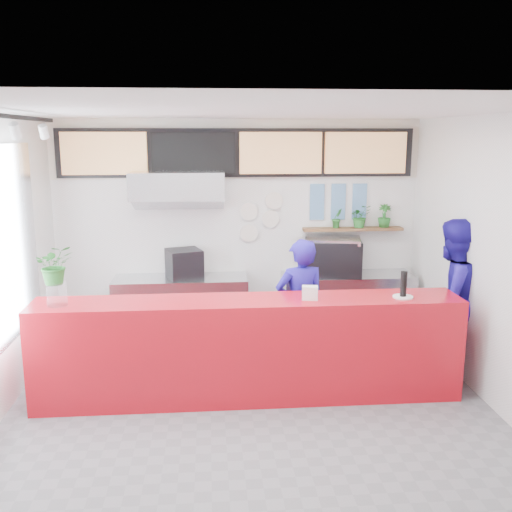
% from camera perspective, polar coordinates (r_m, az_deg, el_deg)
% --- Properties ---
extents(floor, '(5.00, 5.00, 0.00)m').
position_cam_1_polar(floor, '(6.02, -0.41, -15.56)').
color(floor, slate).
rests_on(floor, ground).
extents(ceiling, '(5.00, 5.00, 0.00)m').
position_cam_1_polar(ceiling, '(5.34, -0.46, 14.32)').
color(ceiling, silver).
extents(wall_back, '(5.00, 0.00, 5.00)m').
position_cam_1_polar(wall_back, '(7.93, -1.80, 2.68)').
color(wall_back, white).
rests_on(wall_back, ground).
extents(wall_right, '(0.00, 5.00, 5.00)m').
position_cam_1_polar(wall_right, '(6.19, 23.30, -0.96)').
color(wall_right, white).
rests_on(wall_right, ground).
extents(service_counter, '(4.50, 0.60, 1.10)m').
position_cam_1_polar(service_counter, '(6.15, -0.71, -9.29)').
color(service_counter, '#B30C18').
rests_on(service_counter, ground).
extents(cream_band, '(5.00, 0.02, 0.80)m').
position_cam_1_polar(cream_band, '(7.82, -1.85, 10.64)').
color(cream_band, beige).
rests_on(cream_band, wall_back).
extents(prep_bench, '(1.80, 0.60, 0.90)m').
position_cam_1_polar(prep_bench, '(7.88, -7.48, -5.33)').
color(prep_bench, '#B2B5BA').
rests_on(prep_bench, ground).
extents(panini_oven, '(0.54, 0.54, 0.39)m').
position_cam_1_polar(panini_oven, '(7.71, -7.19, -0.76)').
color(panini_oven, black).
rests_on(panini_oven, prep_bench).
extents(extraction_hood, '(1.20, 0.70, 0.35)m').
position_cam_1_polar(extraction_hood, '(7.51, -7.85, 7.04)').
color(extraction_hood, '#B2B5BA').
rests_on(extraction_hood, ceiling).
extents(hood_lip, '(1.20, 0.69, 0.31)m').
position_cam_1_polar(hood_lip, '(7.53, -7.80, 5.52)').
color(hood_lip, '#B2B5BA').
rests_on(hood_lip, ceiling).
extents(right_bench, '(1.80, 0.60, 0.90)m').
position_cam_1_polar(right_bench, '(8.10, 9.06, -4.91)').
color(right_bench, '#B2B5BA').
rests_on(right_bench, ground).
extents(espresso_machine, '(0.83, 0.65, 0.49)m').
position_cam_1_polar(espresso_machine, '(7.88, 7.67, -0.14)').
color(espresso_machine, black).
rests_on(espresso_machine, right_bench).
extents(espresso_tray, '(0.82, 0.65, 0.07)m').
position_cam_1_polar(espresso_tray, '(7.83, 7.72, 1.58)').
color(espresso_tray, '#B9BAC1').
rests_on(espresso_tray, espresso_machine).
extents(herb_shelf, '(1.40, 0.18, 0.04)m').
position_cam_1_polar(herb_shelf, '(8.08, 9.66, 2.68)').
color(herb_shelf, brown).
rests_on(herb_shelf, wall_back).
extents(menu_board_far_left, '(1.10, 0.10, 0.55)m').
position_cam_1_polar(menu_board_far_left, '(7.82, -14.92, 9.89)').
color(menu_board_far_left, tan).
rests_on(menu_board_far_left, wall_back).
extents(menu_board_mid_left, '(1.10, 0.10, 0.55)m').
position_cam_1_polar(menu_board_mid_left, '(7.71, -6.26, 10.19)').
color(menu_board_mid_left, black).
rests_on(menu_board_mid_left, wall_back).
extents(menu_board_mid_right, '(1.10, 0.10, 0.55)m').
position_cam_1_polar(menu_board_mid_right, '(7.76, 2.47, 10.26)').
color(menu_board_mid_right, tan).
rests_on(menu_board_mid_right, wall_back).
extents(menu_board_far_right, '(1.10, 0.10, 0.55)m').
position_cam_1_polar(menu_board_far_right, '(7.99, 10.88, 10.11)').
color(menu_board_far_right, tan).
rests_on(menu_board_far_right, wall_back).
extents(soffit, '(4.80, 0.04, 0.65)m').
position_cam_1_polar(soffit, '(7.79, -1.84, 10.27)').
color(soffit, black).
rests_on(soffit, wall_back).
extents(track_rail, '(0.05, 2.40, 0.04)m').
position_cam_1_polar(track_rail, '(5.59, -23.05, 12.68)').
color(track_rail, black).
rests_on(track_rail, ceiling).
extents(dec_plate_a, '(0.24, 0.03, 0.24)m').
position_cam_1_polar(dec_plate_a, '(7.88, -0.71, 4.45)').
color(dec_plate_a, silver).
rests_on(dec_plate_a, wall_back).
extents(dec_plate_b, '(0.24, 0.03, 0.24)m').
position_cam_1_polar(dec_plate_b, '(7.92, 1.46, 3.76)').
color(dec_plate_b, silver).
rests_on(dec_plate_b, wall_back).
extents(dec_plate_c, '(0.24, 0.03, 0.24)m').
position_cam_1_polar(dec_plate_c, '(7.92, -0.70, 2.30)').
color(dec_plate_c, silver).
rests_on(dec_plate_c, wall_back).
extents(dec_plate_d, '(0.24, 0.03, 0.24)m').
position_cam_1_polar(dec_plate_d, '(7.89, 1.84, 5.56)').
color(dec_plate_d, silver).
rests_on(dec_plate_d, wall_back).
extents(photo_frame_a, '(0.20, 0.02, 0.25)m').
position_cam_1_polar(photo_frame_a, '(7.98, 6.14, 6.29)').
color(photo_frame_a, '#598CBF').
rests_on(photo_frame_a, wall_back).
extents(photo_frame_b, '(0.20, 0.02, 0.25)m').
position_cam_1_polar(photo_frame_b, '(8.04, 8.25, 6.28)').
color(photo_frame_b, '#598CBF').
rests_on(photo_frame_b, wall_back).
extents(photo_frame_c, '(0.20, 0.02, 0.25)m').
position_cam_1_polar(photo_frame_c, '(8.12, 10.33, 6.26)').
color(photo_frame_c, '#598CBF').
rests_on(photo_frame_c, wall_back).
extents(photo_frame_d, '(0.20, 0.02, 0.25)m').
position_cam_1_polar(photo_frame_d, '(8.01, 6.10, 4.51)').
color(photo_frame_d, '#598CBF').
rests_on(photo_frame_d, wall_back).
extents(photo_frame_e, '(0.20, 0.02, 0.25)m').
position_cam_1_polar(photo_frame_e, '(8.07, 8.20, 4.51)').
color(photo_frame_e, '#598CBF').
rests_on(photo_frame_e, wall_back).
extents(photo_frame_f, '(0.20, 0.02, 0.25)m').
position_cam_1_polar(photo_frame_f, '(8.14, 10.27, 4.51)').
color(photo_frame_f, '#598CBF').
rests_on(photo_frame_f, wall_back).
extents(staff_center, '(0.66, 0.49, 1.63)m').
position_cam_1_polar(staff_center, '(6.67, 4.43, -5.20)').
color(staff_center, '#1F1591').
rests_on(staff_center, ground).
extents(staff_right, '(1.10, 0.99, 1.86)m').
position_cam_1_polar(staff_right, '(7.05, 18.85, -3.93)').
color(staff_right, '#1F1591').
rests_on(staff_right, ground).
extents(herb_b, '(0.19, 0.17, 0.27)m').
position_cam_1_polar(herb_b, '(8.00, 8.11, 3.77)').
color(herb_b, '#256926').
rests_on(herb_b, herb_shelf).
extents(herb_c, '(0.33, 0.30, 0.32)m').
position_cam_1_polar(herb_c, '(8.08, 10.36, 3.93)').
color(herb_c, '#256926').
rests_on(herb_c, herb_shelf).
extents(herb_d, '(0.21, 0.19, 0.32)m').
position_cam_1_polar(herb_d, '(8.17, 12.72, 3.94)').
color(herb_d, '#256926').
rests_on(herb_d, herb_shelf).
extents(glass_vase, '(0.27, 0.27, 0.25)m').
position_cam_1_polar(glass_vase, '(6.08, -19.30, -3.56)').
color(glass_vase, white).
rests_on(glass_vase, service_counter).
extents(basil_vase, '(0.45, 0.42, 0.40)m').
position_cam_1_polar(basil_vase, '(6.01, -19.50, -0.84)').
color(basil_vase, '#256926').
rests_on(basil_vase, glass_vase).
extents(napkin_holder, '(0.18, 0.13, 0.14)m').
position_cam_1_polar(napkin_holder, '(5.98, 5.41, -3.69)').
color(napkin_holder, white).
rests_on(napkin_holder, service_counter).
extents(white_plate, '(0.24, 0.24, 0.02)m').
position_cam_1_polar(white_plate, '(6.24, 14.48, -3.97)').
color(white_plate, white).
rests_on(white_plate, service_counter).
extents(pepper_mill, '(0.07, 0.07, 0.27)m').
position_cam_1_polar(pepper_mill, '(6.20, 14.55, -2.71)').
color(pepper_mill, black).
rests_on(pepper_mill, white_plate).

